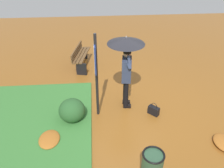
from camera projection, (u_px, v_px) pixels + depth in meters
ground_plane at (128, 108)px, 6.49m from camera, size 18.00×18.00×0.00m
grass_verge at (7, 141)px, 5.41m from camera, size 4.80×4.00×0.05m
person_with_umbrella at (126, 55)px, 5.84m from camera, size 0.96×0.96×2.04m
info_sign_post at (96, 68)px, 5.51m from camera, size 0.44×0.07×2.30m
handbag at (154, 110)px, 6.22m from camera, size 0.31×0.31×0.37m
park_bench at (81, 56)px, 8.38m from camera, size 1.41×0.64×0.75m
shrub_cluster at (73, 110)px, 5.98m from camera, size 0.75×0.68×0.61m
leaf_pile_near_person at (49, 139)px, 5.41m from camera, size 0.62×0.50×0.14m
leaf_pile_by_bench at (224, 143)px, 5.33m from camera, size 0.60×0.48×0.13m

